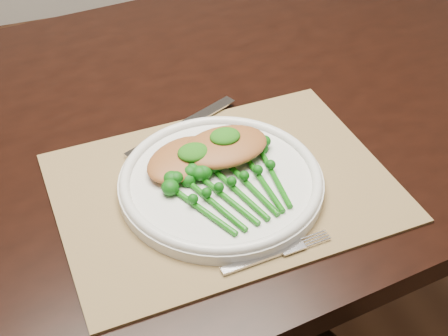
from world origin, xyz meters
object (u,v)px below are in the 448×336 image
object	(u,v)px
dining_table	(191,260)
dinner_plate	(221,181)
broccolini_bundle	(240,193)
chicken_fillet_left	(182,159)
placemat	(224,187)

from	to	relation	value
dining_table	dinner_plate	size ratio (longest dim) A/B	5.65
dinner_plate	broccolini_bundle	size ratio (longest dim) A/B	1.56
dinner_plate	chicken_fillet_left	distance (m)	0.07
dinner_plate	chicken_fillet_left	world-z (taller)	chicken_fillet_left
placemat	dinner_plate	world-z (taller)	dinner_plate
dining_table	chicken_fillet_left	size ratio (longest dim) A/B	14.01
placemat	broccolini_bundle	bearing A→B (deg)	-82.99
dinner_plate	broccolini_bundle	world-z (taller)	broccolini_bundle
dining_table	broccolini_bundle	distance (m)	0.47
dining_table	chicken_fillet_left	distance (m)	0.44
placemat	broccolini_bundle	size ratio (longest dim) A/B	2.53
dining_table	chicken_fillet_left	xyz separation A→B (m)	(-0.05, -0.15, 0.41)
chicken_fillet_left	broccolini_bundle	distance (m)	0.11
placemat	dining_table	bearing A→B (deg)	87.79
chicken_fillet_left	dinner_plate	bearing A→B (deg)	-78.90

